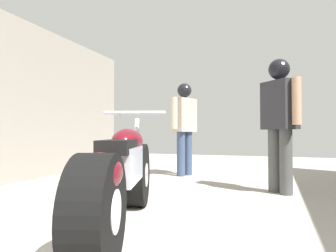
# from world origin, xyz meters

# --- Properties ---
(ground_plane) EXTENTS (15.51, 15.51, 0.00)m
(ground_plane) POSITION_xyz_m (0.00, 3.23, 0.00)
(ground_plane) COLOR #A8A399
(motorcycle_maroon_cruiser) EXTENTS (0.97, 2.17, 1.03)m
(motorcycle_maroon_cruiser) POSITION_xyz_m (-0.30, 2.24, 0.43)
(motorcycle_maroon_cruiser) COLOR black
(motorcycle_maroon_cruiser) RESTS_ON ground_plane
(mechanic_in_blue) EXTENTS (0.56, 0.59, 1.79)m
(mechanic_in_blue) POSITION_xyz_m (0.95, 4.30, 1.07)
(mechanic_in_blue) COLOR #4C4C4C
(mechanic_in_blue) RESTS_ON ground_plane
(mechanic_with_helmet) EXTENTS (0.41, 0.67, 1.75)m
(mechanic_with_helmet) POSITION_xyz_m (-0.73, 5.48, 1.05)
(mechanic_with_helmet) COLOR #384766
(mechanic_with_helmet) RESTS_ON ground_plane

